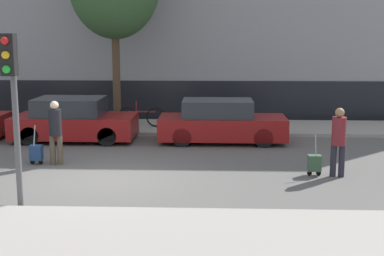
{
  "coord_description": "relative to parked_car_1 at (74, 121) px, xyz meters",
  "views": [
    {
      "loc": [
        2.66,
        -12.5,
        3.47
      ],
      "look_at": [
        2.08,
        1.8,
        0.95
      ],
      "focal_mm": 50.0,
      "sensor_mm": 36.0,
      "label": 1
    }
  ],
  "objects": [
    {
      "name": "ground_plane",
      "position": [
        1.94,
        -4.68,
        -0.66
      ],
      "size": [
        80.0,
        80.0,
        0.0
      ],
      "primitive_type": "plane",
      "color": "#565451"
    },
    {
      "name": "sidewalk_near",
      "position": [
        1.94,
        -8.43,
        -0.6
      ],
      "size": [
        28.0,
        2.5,
        0.12
      ],
      "color": "gray",
      "rests_on": "ground_plane"
    },
    {
      "name": "sidewalk_far",
      "position": [
        1.94,
        2.32,
        -0.6
      ],
      "size": [
        28.0,
        3.0,
        0.12
      ],
      "color": "gray",
      "rests_on": "ground_plane"
    },
    {
      "name": "parked_car_1",
      "position": [
        0.0,
        0.0,
        0.0
      ],
      "size": [
        3.95,
        1.92,
        1.42
      ],
      "color": "maroon",
      "rests_on": "ground_plane"
    },
    {
      "name": "parked_car_2",
      "position": [
        4.85,
        -0.11,
        -0.01
      ],
      "size": [
        4.08,
        1.7,
        1.39
      ],
      "color": "maroon",
      "rests_on": "ground_plane"
    },
    {
      "name": "pedestrian_left",
      "position": [
        0.38,
        -3.31,
        0.32
      ],
      "size": [
        0.35,
        0.34,
        1.73
      ],
      "rotation": [
        0.0,
        0.0,
        0.02
      ],
      "color": "#4C4233",
      "rests_on": "ground_plane"
    },
    {
      "name": "trolley_left",
      "position": [
        -0.17,
        -3.32,
        -0.34
      ],
      "size": [
        0.34,
        0.29,
        1.07
      ],
      "color": "navy",
      "rests_on": "ground_plane"
    },
    {
      "name": "pedestrian_right",
      "position": [
        7.65,
        -4.26,
        0.31
      ],
      "size": [
        0.35,
        0.34,
        1.71
      ],
      "rotation": [
        0.0,
        0.0,
        -0.15
      ],
      "color": "#23232D",
      "rests_on": "ground_plane"
    },
    {
      "name": "trolley_right",
      "position": [
        7.11,
        -4.18,
        -0.34
      ],
      "size": [
        0.34,
        0.29,
        1.06
      ],
      "color": "#335138",
      "rests_on": "ground_plane"
    },
    {
      "name": "traffic_light",
      "position": [
        0.7,
        -7.04,
        1.83
      ],
      "size": [
        0.28,
        0.47,
        3.48
      ],
      "color": "#515154",
      "rests_on": "ground_plane"
    },
    {
      "name": "parked_bicycle",
      "position": [
        1.97,
        2.03,
        -0.17
      ],
      "size": [
        1.77,
        0.06,
        0.96
      ],
      "color": "black",
      "rests_on": "sidewalk_far"
    }
  ]
}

